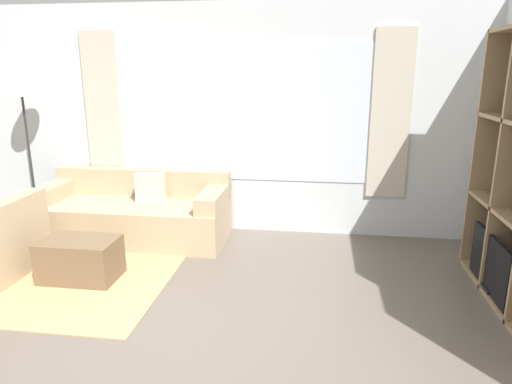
% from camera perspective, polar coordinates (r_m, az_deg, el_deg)
% --- Properties ---
extents(ground_plane, '(16.00, 16.00, 0.00)m').
position_cam_1_polar(ground_plane, '(3.27, -11.20, -21.97)').
color(ground_plane, '#665B51').
extents(wall_back, '(6.83, 0.11, 2.70)m').
position_cam_1_polar(wall_back, '(5.51, -1.84, 8.87)').
color(wall_back, silver).
rests_on(wall_back, ground_plane).
extents(area_rug, '(2.24, 2.22, 0.01)m').
position_cam_1_polar(area_rug, '(5.04, -22.68, -8.86)').
color(area_rug, tan).
rests_on(area_rug, ground_plane).
extents(couch_main, '(2.19, 0.91, 0.79)m').
position_cam_1_polar(couch_main, '(5.60, -14.95, -2.67)').
color(couch_main, tan).
rests_on(couch_main, ground_plane).
extents(ottoman, '(0.71, 0.45, 0.40)m').
position_cam_1_polar(ottoman, '(4.69, -21.11, -7.89)').
color(ottoman, brown).
rests_on(ottoman, ground_plane).
extents(floor_lamp, '(0.35, 0.35, 1.91)m').
position_cam_1_polar(floor_lamp, '(6.20, -27.23, 10.79)').
color(floor_lamp, black).
rests_on(floor_lamp, ground_plane).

